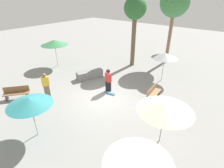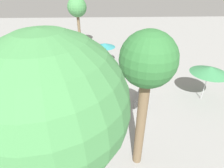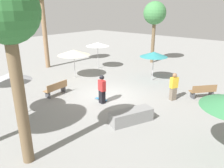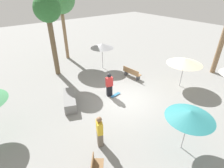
# 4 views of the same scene
# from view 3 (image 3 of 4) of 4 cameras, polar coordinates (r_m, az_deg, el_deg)

# --- Properties ---
(ground_plane) EXTENTS (60.00, 60.00, 0.00)m
(ground_plane) POSITION_cam_3_polar(r_m,az_deg,el_deg) (13.71, -1.37, -3.08)
(ground_plane) COLOR gray
(skater_main) EXTENTS (0.49, 0.34, 1.69)m
(skater_main) POSITION_cam_3_polar(r_m,az_deg,el_deg) (12.37, -2.64, -1.11)
(skater_main) COLOR black
(skater_main) RESTS_ON ground_plane
(skateboard) EXTENTS (0.82, 0.31, 0.07)m
(skateboard) POSITION_cam_3_polar(r_m,az_deg,el_deg) (13.08, -2.85, -3.97)
(skateboard) COLOR teal
(skateboard) RESTS_ON ground_plane
(concrete_ledge) EXTENTS (1.46, 2.24, 0.63)m
(concrete_ledge) POSITION_cam_3_polar(r_m,az_deg,el_deg) (10.60, 5.03, -8.38)
(concrete_ledge) COLOR gray
(concrete_ledge) RESTS_ON ground_plane
(bench_near) EXTENTS (1.35, 1.52, 0.85)m
(bench_near) POSITION_cam_3_polar(r_m,az_deg,el_deg) (14.36, 22.64, -1.75)
(bench_near) COLOR #47474C
(bench_near) RESTS_ON ground_plane
(bench_far) EXTENTS (0.59, 1.63, 0.85)m
(bench_far) POSITION_cam_3_polar(r_m,az_deg,el_deg) (14.11, -14.40, -1.19)
(bench_far) COLOR #47474C
(bench_far) RESTS_ON ground_plane
(shade_umbrella_grey) EXTENTS (2.00, 2.00, 2.28)m
(shade_umbrella_grey) POSITION_cam_3_polar(r_m,az_deg,el_deg) (11.59, -25.09, 1.69)
(shade_umbrella_grey) COLOR #B7B7BC
(shade_umbrella_grey) RESTS_ON ground_plane
(shade_umbrella_cream) EXTENTS (2.47, 2.47, 2.20)m
(shade_umbrella_cream) POSITION_cam_3_polar(r_m,az_deg,el_deg) (17.05, -9.94, 8.14)
(shade_umbrella_cream) COLOR #B7B7BC
(shade_umbrella_cream) RESTS_ON ground_plane
(shade_umbrella_teal) EXTENTS (2.04, 2.04, 2.17)m
(shade_umbrella_teal) POSITION_cam_3_polar(r_m,az_deg,el_deg) (16.43, 10.85, 7.63)
(shade_umbrella_teal) COLOR #B7B7BC
(shade_umbrella_teal) RESTS_ON ground_plane
(shade_umbrella_white) EXTENTS (2.07, 2.07, 2.33)m
(shade_umbrella_white) POSITION_cam_3_polar(r_m,az_deg,el_deg) (19.53, -3.77, 10.31)
(shade_umbrella_white) COLOR #B7B7BC
(shade_umbrella_white) RESTS_ON ground_plane
(palm_tree_center_left) EXTENTS (1.94, 1.94, 6.12)m
(palm_tree_center_left) POSITION_cam_3_polar(r_m,az_deg,el_deg) (7.22, -25.59, 14.87)
(palm_tree_center_left) COLOR brown
(palm_tree_center_left) RESTS_ON ground_plane
(palm_tree_left) EXTENTS (2.13, 2.13, 5.80)m
(palm_tree_left) POSITION_cam_3_polar(r_m,az_deg,el_deg) (21.86, 11.09, 17.44)
(palm_tree_left) COLOR brown
(palm_tree_left) RESTS_ON ground_plane
(bystander_watching) EXTENTS (0.41, 0.52, 1.66)m
(bystander_watching) POSITION_cam_3_polar(r_m,az_deg,el_deg) (13.32, 15.81, -0.70)
(bystander_watching) COLOR #726656
(bystander_watching) RESTS_ON ground_plane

